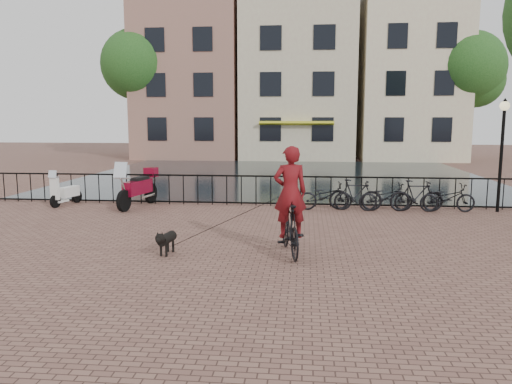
# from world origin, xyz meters

# --- Properties ---
(ground) EXTENTS (100.00, 100.00, 0.00)m
(ground) POSITION_xyz_m (0.00, 0.00, 0.00)
(ground) COLOR brown
(ground) RESTS_ON ground
(canal_water) EXTENTS (20.00, 20.00, 0.00)m
(canal_water) POSITION_xyz_m (0.00, 17.30, 0.00)
(canal_water) COLOR black
(canal_water) RESTS_ON ground
(railing) EXTENTS (20.00, 0.05, 1.02)m
(railing) POSITION_xyz_m (0.00, 8.00, 0.50)
(railing) COLOR black
(railing) RESTS_ON ground
(canal_house_left) EXTENTS (7.50, 9.00, 12.80)m
(canal_house_left) POSITION_xyz_m (-7.50, 30.00, 6.40)
(canal_house_left) COLOR #976758
(canal_house_left) RESTS_ON ground
(canal_house_mid) EXTENTS (8.00, 9.50, 11.80)m
(canal_house_mid) POSITION_xyz_m (0.50, 30.00, 5.90)
(canal_house_mid) COLOR #C0AF91
(canal_house_mid) RESTS_ON ground
(canal_house_right) EXTENTS (7.00, 9.00, 13.30)m
(canal_house_right) POSITION_xyz_m (8.50, 30.00, 6.65)
(canal_house_right) COLOR beige
(canal_house_right) RESTS_ON ground
(tree_far_left) EXTENTS (5.04, 5.04, 9.27)m
(tree_far_left) POSITION_xyz_m (-11.00, 27.00, 6.73)
(tree_far_left) COLOR black
(tree_far_left) RESTS_ON ground
(tree_far_right) EXTENTS (4.76, 4.76, 8.76)m
(tree_far_right) POSITION_xyz_m (12.00, 27.00, 6.35)
(tree_far_right) COLOR black
(tree_far_right) RESTS_ON ground
(lamp_post) EXTENTS (0.30, 0.30, 3.45)m
(lamp_post) POSITION_xyz_m (7.20, 7.60, 2.38)
(lamp_post) COLOR black
(lamp_post) RESTS_ON ground
(cyclist) EXTENTS (0.97, 2.08, 2.74)m
(cyclist) POSITION_xyz_m (0.84, 1.95, 1.04)
(cyclist) COLOR black
(cyclist) RESTS_ON ground
(dog) EXTENTS (0.37, 0.85, 0.56)m
(dog) POSITION_xyz_m (-1.81, 1.71, 0.28)
(dog) COLOR black
(dog) RESTS_ON ground
(motorcycle) EXTENTS (0.97, 2.32, 1.61)m
(motorcycle) POSITION_xyz_m (-4.36, 7.29, 0.81)
(motorcycle) COLOR maroon
(motorcycle) RESTS_ON ground
(scooter) EXTENTS (0.69, 1.42, 1.27)m
(scooter) POSITION_xyz_m (-6.91, 7.42, 0.64)
(scooter) COLOR white
(scooter) RESTS_ON ground
(parked_bike_0) EXTENTS (1.77, 0.77, 0.90)m
(parked_bike_0) POSITION_xyz_m (1.80, 7.40, 0.45)
(parked_bike_0) COLOR black
(parked_bike_0) RESTS_ON ground
(parked_bike_1) EXTENTS (1.70, 0.62, 1.00)m
(parked_bike_1) POSITION_xyz_m (2.75, 7.40, 0.50)
(parked_bike_1) COLOR black
(parked_bike_1) RESTS_ON ground
(parked_bike_2) EXTENTS (1.77, 0.80, 0.90)m
(parked_bike_2) POSITION_xyz_m (3.70, 7.40, 0.45)
(parked_bike_2) COLOR black
(parked_bike_2) RESTS_ON ground
(parked_bike_3) EXTENTS (1.69, 0.56, 1.00)m
(parked_bike_3) POSITION_xyz_m (4.65, 7.40, 0.50)
(parked_bike_3) COLOR black
(parked_bike_3) RESTS_ON ground
(parked_bike_4) EXTENTS (1.75, 0.71, 0.90)m
(parked_bike_4) POSITION_xyz_m (5.60, 7.40, 0.45)
(parked_bike_4) COLOR black
(parked_bike_4) RESTS_ON ground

